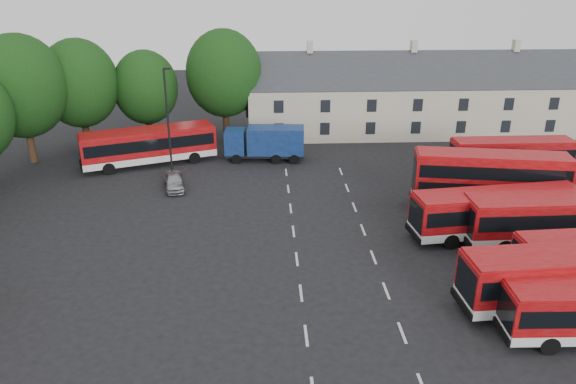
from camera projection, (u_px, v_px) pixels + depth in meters
name	position (u px, v px, depth m)	size (l,w,h in m)	color
ground	(299.00, 275.00, 34.42)	(140.00, 140.00, 0.00)	black
lane_markings	(335.00, 258.00, 36.37)	(5.15, 33.80, 0.01)	beige
treeline	(48.00, 99.00, 48.84)	(29.92, 32.59, 12.01)	black
terrace_houses	(409.00, 99.00, 61.21)	(35.70, 7.13, 10.06)	beige
bus_row_b	(575.00, 276.00, 30.36)	(12.44, 3.54, 3.48)	silver
bus_row_d	(557.00, 216.00, 37.35)	(12.32, 3.06, 3.47)	silver
bus_row_e	(498.00, 210.00, 38.46)	(12.13, 4.06, 3.37)	silver
bus_dd_south	(490.00, 179.00, 42.29)	(11.55, 4.43, 4.63)	silver
bus_dd_north	(511.00, 160.00, 47.13)	(10.08, 2.41, 4.13)	silver
bus_north	(149.00, 144.00, 52.18)	(12.42, 6.82, 3.45)	silver
box_truck	(266.00, 142.00, 53.45)	(7.61, 2.80, 3.27)	black
silver_car	(174.00, 181.00, 47.16)	(1.59, 3.95, 1.34)	#9FA1A6
lamppost	(168.00, 121.00, 47.60)	(0.68, 0.29, 9.76)	black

